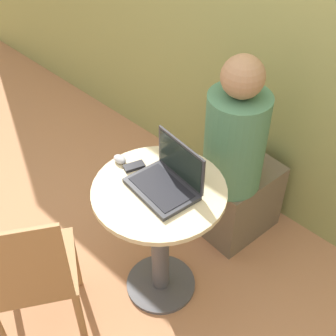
{
  "coord_description": "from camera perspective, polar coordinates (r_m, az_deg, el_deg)",
  "views": [
    {
      "loc": [
        1.08,
        -1.05,
        2.21
      ],
      "look_at": [
        0.01,
        0.05,
        0.84
      ],
      "focal_mm": 50.0,
      "sensor_mm": 36.0,
      "label": 1
    }
  ],
  "objects": [
    {
      "name": "ground_plane",
      "position": [
        2.68,
        -0.88,
        -14.01
      ],
      "size": [
        12.0,
        12.0,
        0.0
      ],
      "primitive_type": "plane",
      "color": "tan"
    },
    {
      "name": "back_wall",
      "position": [
        2.44,
        15.55,
        18.42
      ],
      "size": [
        7.0,
        0.05,
        2.6
      ],
      "color": "#939956",
      "rests_on": "ground_plane"
    },
    {
      "name": "round_table",
      "position": [
        2.28,
        -1.01,
        -6.92
      ],
      "size": [
        0.62,
        0.62,
        0.74
      ],
      "color": "#4C4C51",
      "rests_on": "ground_plane"
    },
    {
      "name": "laptop",
      "position": [
        2.08,
        0.02,
        -1.37
      ],
      "size": [
        0.34,
        0.26,
        0.22
      ],
      "color": "#2D2D33",
      "rests_on": "round_table"
    },
    {
      "name": "cell_phone",
      "position": [
        2.21,
        -4.15,
        0.21
      ],
      "size": [
        0.08,
        0.11,
        0.02
      ],
      "color": "black",
      "rests_on": "round_table"
    },
    {
      "name": "computer_mouse",
      "position": [
        2.24,
        -5.91,
        1.06
      ],
      "size": [
        0.07,
        0.05,
        0.04
      ],
      "color": "#B2B2B7",
      "rests_on": "round_table"
    },
    {
      "name": "chair_empty",
      "position": [
        2.22,
        -16.33,
        -12.61
      ],
      "size": [
        0.55,
        0.55,
        0.9
      ],
      "color": "#9E7042",
      "rests_on": "ground_plane"
    },
    {
      "name": "person_seated",
      "position": [
        2.57,
        8.53,
        -0.11
      ],
      "size": [
        0.34,
        0.5,
        1.21
      ],
      "color": "brown",
      "rests_on": "ground_plane"
    }
  ]
}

